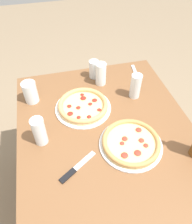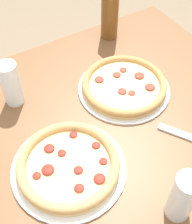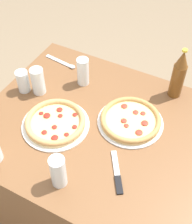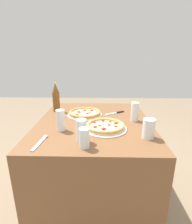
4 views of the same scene
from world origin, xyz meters
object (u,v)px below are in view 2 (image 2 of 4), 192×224
at_px(pizza_margherita, 124,86).
at_px(glass_cola, 182,198).
at_px(pizza_veggie, 69,165).
at_px(beer_bottle, 110,6).
at_px(glass_lemonade, 12,86).

distance_m(pizza_margherita, glass_cola, 0.43).
relative_size(pizza_veggie, beer_bottle, 1.14).
xyz_separation_m(glass_cola, beer_bottle, (-0.24, -0.68, 0.06)).
distance_m(pizza_veggie, glass_cola, 0.30).
xyz_separation_m(pizza_margherita, pizza_veggie, (0.29, 0.17, 0.00)).
bearing_deg(pizza_margherita, beer_bottle, -113.09).
height_order(pizza_margherita, beer_bottle, beer_bottle).
bearing_deg(pizza_veggie, glass_cola, 125.83).
xyz_separation_m(pizza_margherita, beer_bottle, (-0.12, -0.27, 0.11)).
bearing_deg(glass_cola, pizza_margherita, -106.80).
height_order(pizza_veggie, beer_bottle, beer_bottle).
relative_size(glass_cola, beer_bottle, 0.56).
bearing_deg(glass_cola, pizza_veggie, -54.17).
height_order(pizza_margherita, glass_cola, glass_cola).
height_order(pizza_margherita, glass_lemonade, glass_lemonade).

